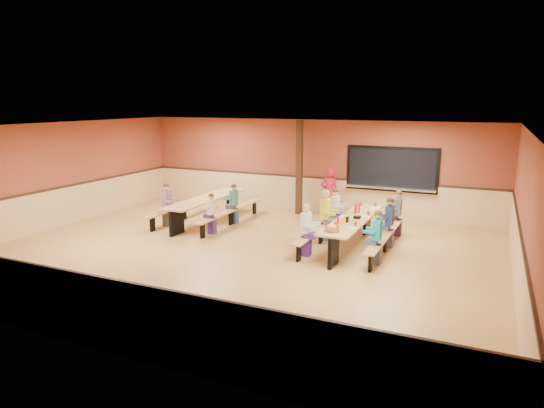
% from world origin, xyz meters
% --- Properties ---
extents(ground, '(12.00, 12.00, 0.00)m').
position_xyz_m(ground, '(0.00, 0.00, 0.00)').
color(ground, olive).
rests_on(ground, ground).
extents(room_envelope, '(12.04, 10.04, 3.02)m').
position_xyz_m(room_envelope, '(0.00, 0.00, 0.69)').
color(room_envelope, brown).
rests_on(room_envelope, ground).
extents(kitchen_pass_through, '(2.78, 0.28, 1.38)m').
position_xyz_m(kitchen_pass_through, '(2.60, 4.96, 1.49)').
color(kitchen_pass_through, black).
rests_on(kitchen_pass_through, ground).
extents(structural_post, '(0.18, 0.18, 3.00)m').
position_xyz_m(structural_post, '(-0.20, 4.40, 1.50)').
color(structural_post, black).
rests_on(structural_post, ground).
extents(cafeteria_table_main, '(1.91, 3.70, 0.74)m').
position_xyz_m(cafeteria_table_main, '(2.35, 1.54, 0.53)').
color(cafeteria_table_main, '#B48447').
rests_on(cafeteria_table_main, ground).
extents(cafeteria_table_second, '(1.91, 3.70, 0.74)m').
position_xyz_m(cafeteria_table_second, '(-2.33, 2.25, 0.53)').
color(cafeteria_table_second, '#B48447').
rests_on(cafeteria_table_second, ground).
extents(seated_child_white_left, '(0.38, 0.31, 1.23)m').
position_xyz_m(seated_child_white_left, '(1.52, 0.45, 0.62)').
color(seated_child_white_left, silver).
rests_on(seated_child_white_left, ground).
extents(seated_adult_yellow, '(0.42, 0.35, 1.32)m').
position_xyz_m(seated_adult_yellow, '(1.52, 1.87, 0.66)').
color(seated_adult_yellow, gold).
rests_on(seated_adult_yellow, ground).
extents(seated_child_grey_left, '(0.37, 0.31, 1.22)m').
position_xyz_m(seated_child_grey_left, '(1.52, 2.73, 0.61)').
color(seated_child_grey_left, silver).
rests_on(seated_child_grey_left, ground).
extents(seated_child_teal_right, '(0.37, 0.30, 1.21)m').
position_xyz_m(seated_child_teal_right, '(3.17, 0.54, 0.61)').
color(seated_child_teal_right, teal).
rests_on(seated_child_teal_right, ground).
extents(seated_child_navy_right, '(0.39, 0.32, 1.25)m').
position_xyz_m(seated_child_navy_right, '(3.17, 1.92, 0.63)').
color(seated_child_navy_right, navy).
rests_on(seated_child_navy_right, ground).
extents(seated_child_char_right, '(0.38, 0.31, 1.23)m').
position_xyz_m(seated_child_char_right, '(3.17, 3.08, 0.61)').
color(seated_child_char_right, '#51555C').
rests_on(seated_child_char_right, ground).
extents(seated_child_purple_sec, '(0.38, 0.31, 1.24)m').
position_xyz_m(seated_child_purple_sec, '(-3.16, 1.41, 0.62)').
color(seated_child_purple_sec, '#825175').
rests_on(seated_child_purple_sec, ground).
extents(seated_child_green_sec, '(0.35, 0.29, 1.18)m').
position_xyz_m(seated_child_green_sec, '(-1.51, 2.45, 0.59)').
color(seated_child_green_sec, '#327863').
rests_on(seated_child_green_sec, ground).
extents(seated_child_tan_sec, '(0.32, 0.26, 1.11)m').
position_xyz_m(seated_child_tan_sec, '(-1.51, 1.18, 0.56)').
color(seated_child_tan_sec, beige).
rests_on(seated_child_tan_sec, ground).
extents(standing_woman, '(0.63, 0.50, 1.52)m').
position_xyz_m(standing_woman, '(0.77, 4.55, 0.76)').
color(standing_woman, red).
rests_on(standing_woman, ground).
extents(punch_pitcher, '(0.16, 0.16, 0.22)m').
position_xyz_m(punch_pitcher, '(2.28, 2.21, 0.85)').
color(punch_pitcher, '#AF1C17').
rests_on(punch_pitcher, cafeteria_table_main).
extents(chip_bowl, '(0.32, 0.32, 0.15)m').
position_xyz_m(chip_bowl, '(2.24, 0.18, 0.81)').
color(chip_bowl, orange).
rests_on(chip_bowl, cafeteria_table_main).
extents(napkin_dispenser, '(0.10, 0.14, 0.13)m').
position_xyz_m(napkin_dispenser, '(2.30, 1.12, 0.80)').
color(napkin_dispenser, black).
rests_on(napkin_dispenser, cafeteria_table_main).
extents(condiment_mustard, '(0.06, 0.06, 0.17)m').
position_xyz_m(condiment_mustard, '(2.28, 1.04, 0.82)').
color(condiment_mustard, yellow).
rests_on(condiment_mustard, cafeteria_table_main).
extents(condiment_ketchup, '(0.06, 0.06, 0.17)m').
position_xyz_m(condiment_ketchup, '(2.15, 0.90, 0.82)').
color(condiment_ketchup, '#B2140F').
rests_on(condiment_ketchup, cafeteria_table_main).
extents(table_paddle, '(0.16, 0.16, 0.56)m').
position_xyz_m(table_paddle, '(2.44, 1.61, 0.88)').
color(table_paddle, black).
rests_on(table_paddle, cafeteria_table_main).
extents(place_settings, '(0.65, 3.30, 0.11)m').
position_xyz_m(place_settings, '(2.35, 1.54, 0.80)').
color(place_settings, beige).
rests_on(place_settings, cafeteria_table_main).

